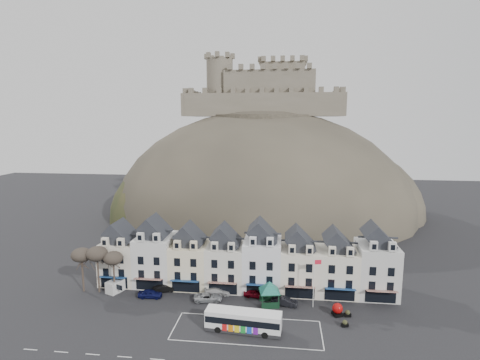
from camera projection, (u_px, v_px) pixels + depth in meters
name	position (u px, v px, depth m)	size (l,w,h in m)	color
ground	(233.00, 334.00, 54.90)	(300.00, 300.00, 0.00)	black
coach_bay_markings	(247.00, 330.00, 55.89)	(22.00, 7.50, 0.01)	silver
townhouse_terrace	(245.00, 260.00, 69.67)	(54.40, 9.35, 11.80)	silver
castle_hill	(265.00, 215.00, 122.30)	(100.00, 76.00, 68.00)	#353229
castle	(265.00, 91.00, 122.72)	(50.20, 22.20, 22.00)	#625B4B
tree_left_far	(81.00, 255.00, 67.44)	(3.61, 3.61, 8.24)	#3A2F25
tree_left_mid	(97.00, 254.00, 67.04)	(3.78, 3.78, 8.64)	#3A2F25
tree_left_near	(113.00, 258.00, 66.80)	(3.43, 3.43, 7.84)	#3A2F25
bus	(243.00, 320.00, 55.40)	(11.47, 3.56, 3.19)	#262628
bus_shelter	(269.00, 287.00, 62.99)	(6.54, 6.54, 4.23)	black
red_buoy	(337.00, 309.00, 59.89)	(1.79, 1.79, 2.08)	black
flagpole	(314.00, 280.00, 61.96)	(1.22, 0.32, 8.56)	silver
white_van	(119.00, 284.00, 68.86)	(3.65, 5.06, 2.12)	silver
planter_west	(345.00, 323.00, 56.76)	(1.15, 0.75, 1.07)	black
planter_east	(348.00, 314.00, 59.63)	(1.14, 0.77, 1.10)	black
car_navy	(150.00, 294.00, 65.95)	(1.69, 4.21, 1.43)	#0D1143
car_black	(165.00, 288.00, 68.19)	(1.48, 4.23, 1.39)	black
car_silver	(208.00, 297.00, 64.75)	(2.26, 4.82, 1.36)	#9B9EA2
car_white	(217.00, 291.00, 67.06)	(1.86, 4.57, 1.33)	silver
car_maroon	(255.00, 293.00, 66.19)	(1.62, 4.03, 1.37)	#600510
car_charcoal	(284.00, 301.00, 63.21)	(1.53, 4.39, 1.45)	black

